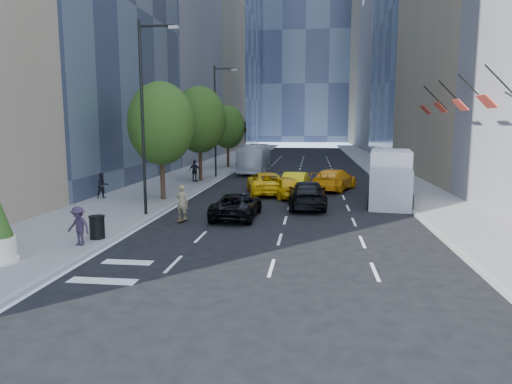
# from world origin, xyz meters

# --- Properties ---
(ground) EXTENTS (160.00, 160.00, 0.00)m
(ground) POSITION_xyz_m (0.00, 0.00, 0.00)
(ground) COLOR black
(ground) RESTS_ON ground
(sidewalk_left) EXTENTS (6.00, 120.00, 0.15)m
(sidewalk_left) POSITION_xyz_m (-9.00, 30.00, 0.07)
(sidewalk_left) COLOR slate
(sidewalk_left) RESTS_ON ground
(sidewalk_right) EXTENTS (4.00, 120.00, 0.15)m
(sidewalk_right) POSITION_xyz_m (10.00, 30.00, 0.07)
(sidewalk_right) COLOR slate
(sidewalk_right) RESTS_ON ground
(tower_left_end) EXTENTS (20.00, 28.00, 60.00)m
(tower_left_end) POSITION_xyz_m (-22.00, 92.00, 30.00)
(tower_left_end) COLOR #323A4D
(tower_left_end) RESTS_ON ground
(tower_right_far) EXTENTS (20.00, 24.00, 50.00)m
(tower_right_far) POSITION_xyz_m (22.00, 98.00, 25.00)
(tower_right_far) COLOR #817459
(tower_right_far) RESTS_ON ground
(lamp_near) EXTENTS (2.13, 0.22, 10.00)m
(lamp_near) POSITION_xyz_m (-6.32, 4.00, 5.81)
(lamp_near) COLOR black
(lamp_near) RESTS_ON sidewalk_left
(lamp_far) EXTENTS (2.13, 0.22, 10.00)m
(lamp_far) POSITION_xyz_m (-6.32, 22.00, 5.81)
(lamp_far) COLOR black
(lamp_far) RESTS_ON sidewalk_left
(tree_near) EXTENTS (4.20, 4.20, 7.46)m
(tree_near) POSITION_xyz_m (-7.20, 9.00, 4.97)
(tree_near) COLOR black
(tree_near) RESTS_ON sidewalk_left
(tree_mid) EXTENTS (4.50, 4.50, 7.99)m
(tree_mid) POSITION_xyz_m (-7.20, 19.00, 5.32)
(tree_mid) COLOR black
(tree_mid) RESTS_ON sidewalk_left
(tree_far) EXTENTS (3.90, 3.90, 6.92)m
(tree_far) POSITION_xyz_m (-7.20, 32.00, 4.62)
(tree_far) COLOR black
(tree_far) RESTS_ON sidewalk_left
(traffic_signal) EXTENTS (2.48, 0.53, 5.20)m
(traffic_signal) POSITION_xyz_m (-6.40, 40.00, 4.23)
(traffic_signal) COLOR black
(traffic_signal) RESTS_ON sidewalk_left
(facade_flags) EXTENTS (1.85, 13.30, 2.05)m
(facade_flags) POSITION_xyz_m (10.64, 10.00, 6.18)
(facade_flags) COLOR black
(facade_flags) RESTS_ON ground
(skateboarder) EXTENTS (0.72, 0.54, 1.78)m
(skateboarder) POSITION_xyz_m (-4.19, 3.00, 0.89)
(skateboarder) COLOR olive
(skateboarder) RESTS_ON ground
(black_sedan_lincoln) EXTENTS (2.34, 4.83, 1.33)m
(black_sedan_lincoln) POSITION_xyz_m (-1.60, 4.32, 0.66)
(black_sedan_lincoln) COLOR black
(black_sedan_lincoln) RESTS_ON ground
(black_sedan_mercedes) EXTENTS (2.36, 5.51, 1.58)m
(black_sedan_mercedes) POSITION_xyz_m (2.09, 7.84, 0.79)
(black_sedan_mercedes) COLOR black
(black_sedan_mercedes) RESTS_ON ground
(taxi_a) EXTENTS (3.34, 4.72, 1.49)m
(taxi_a) POSITION_xyz_m (0.50, 11.50, 0.75)
(taxi_a) COLOR #EAAE0C
(taxi_a) RESTS_ON ground
(taxi_b) EXTENTS (2.13, 4.76, 1.52)m
(taxi_b) POSITION_xyz_m (1.20, 14.00, 0.76)
(taxi_b) COLOR #D0BB0A
(taxi_b) RESTS_ON ground
(taxi_c) EXTENTS (3.68, 6.01, 1.56)m
(taxi_c) POSITION_xyz_m (-0.88, 13.00, 0.78)
(taxi_c) COLOR yellow
(taxi_c) RESTS_ON ground
(taxi_d) EXTENTS (4.00, 5.98, 1.61)m
(taxi_d) POSITION_xyz_m (4.03, 15.50, 0.81)
(taxi_d) COLOR #FFA20D
(taxi_d) RESTS_ON ground
(city_bus) EXTENTS (2.54, 10.35, 2.88)m
(city_bus) POSITION_xyz_m (-3.63, 27.89, 1.44)
(city_bus) COLOR silver
(city_bus) RESTS_ON ground
(box_truck) EXTENTS (3.45, 7.12, 3.27)m
(box_truck) POSITION_xyz_m (7.25, 10.23, 1.66)
(box_truck) COLOR silver
(box_truck) RESTS_ON ground
(pedestrian_a) EXTENTS (1.01, 1.01, 1.65)m
(pedestrian_a) POSITION_xyz_m (-11.20, 8.78, 0.98)
(pedestrian_a) COLOR black
(pedestrian_a) RESTS_ON sidewalk_left
(pedestrian_b) EXTENTS (1.17, 0.77, 1.84)m
(pedestrian_b) POSITION_xyz_m (-7.44, 18.00, 1.07)
(pedestrian_b) COLOR black
(pedestrian_b) RESTS_ON sidewalk_left
(pedestrian_c) EXTENTS (1.13, 0.83, 1.57)m
(pedestrian_c) POSITION_xyz_m (-6.80, -2.53, 0.93)
(pedestrian_c) COLOR #2E2233
(pedestrian_c) RESTS_ON sidewalk_left
(trash_can) EXTENTS (0.62, 0.62, 0.93)m
(trash_can) POSITION_xyz_m (-6.60, -1.39, 0.62)
(trash_can) COLOR black
(trash_can) RESTS_ON sidewalk_left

